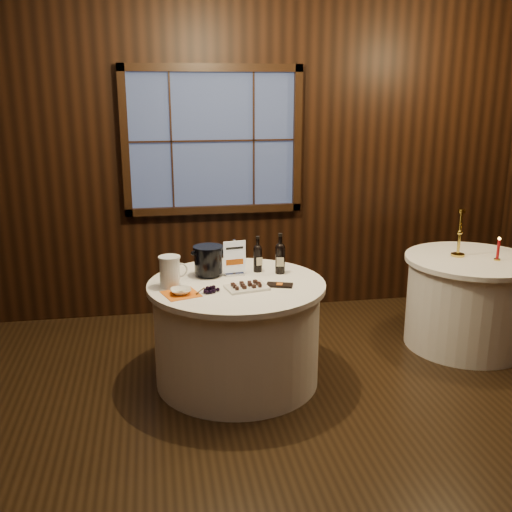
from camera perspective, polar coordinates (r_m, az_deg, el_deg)
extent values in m
plane|color=black|center=(3.75, 0.52, -18.64)|extent=(6.00, 6.00, 0.00)
cube|color=black|center=(5.61, -4.14, 9.41)|extent=(6.00, 0.02, 3.00)
cube|color=navy|center=(5.56, -4.14, 10.91)|extent=(1.50, 0.01, 1.20)
cylinder|color=white|center=(4.44, -1.82, -7.49)|extent=(1.20, 1.20, 0.73)
cylinder|color=white|center=(4.31, -1.87, -2.79)|extent=(1.28, 1.28, 0.04)
cylinder|color=white|center=(5.34, 19.50, -4.34)|extent=(1.00, 1.00, 0.73)
cylinder|color=white|center=(5.23, 19.88, -0.37)|extent=(1.08, 1.08, 0.04)
cube|color=#B5B5BD|center=(4.47, -2.08, -1.71)|extent=(0.15, 0.10, 0.01)
cube|color=#B5B5BD|center=(4.43, -2.09, -0.04)|extent=(0.02, 0.02, 0.26)
cube|color=white|center=(4.42, -2.07, -0.07)|extent=(0.17, 0.03, 0.24)
cylinder|color=black|center=(4.52, 0.16, -0.41)|extent=(0.07, 0.07, 0.18)
sphere|color=black|center=(4.50, 0.16, 0.67)|extent=(0.07, 0.07, 0.07)
cylinder|color=black|center=(4.49, 0.16, 1.27)|extent=(0.02, 0.02, 0.08)
cylinder|color=black|center=(4.48, 0.16, 1.77)|extent=(0.03, 0.03, 0.02)
cube|color=beige|center=(4.49, 0.24, -0.53)|extent=(0.05, 0.01, 0.06)
cylinder|color=black|center=(4.48, 2.31, -0.44)|extent=(0.07, 0.07, 0.20)
sphere|color=black|center=(4.46, 2.32, 0.79)|extent=(0.07, 0.07, 0.07)
cylinder|color=black|center=(4.44, 2.33, 1.47)|extent=(0.03, 0.03, 0.09)
cylinder|color=black|center=(4.43, 2.34, 2.03)|extent=(0.03, 0.03, 0.02)
cube|color=beige|center=(4.45, 2.41, -0.57)|extent=(0.05, 0.01, 0.07)
cylinder|color=black|center=(4.46, -4.53, -1.72)|extent=(0.16, 0.16, 0.03)
cylinder|color=black|center=(4.43, -4.56, -0.43)|extent=(0.21, 0.21, 0.18)
cylinder|color=black|center=(4.40, -4.59, 0.81)|extent=(0.22, 0.22, 0.02)
cube|color=white|center=(4.16, -0.88, -3.03)|extent=(0.32, 0.24, 0.02)
cube|color=black|center=(4.22, 2.26, -2.78)|extent=(0.20, 0.14, 0.02)
cylinder|color=#392714|center=(4.08, -5.34, -3.28)|extent=(0.08, 0.03, 0.03)
cylinder|color=white|center=(4.22, -8.21, -1.55)|extent=(0.14, 0.14, 0.21)
cylinder|color=white|center=(4.19, -8.27, -0.12)|extent=(0.15, 0.15, 0.01)
torus|color=white|center=(4.22, -7.23, -1.37)|extent=(0.11, 0.03, 0.11)
cube|color=orange|center=(4.09, -7.16, -3.61)|extent=(0.29, 0.29, 0.00)
imported|color=white|center=(4.08, -7.16, -3.35)|extent=(0.15, 0.15, 0.03)
cylinder|color=gold|center=(5.23, 18.66, 0.10)|extent=(0.11, 0.11, 0.02)
cylinder|color=gold|center=(5.19, 18.83, 2.04)|extent=(0.02, 0.02, 0.35)
cylinder|color=gold|center=(5.15, 19.02, 4.07)|extent=(0.06, 0.06, 0.03)
cylinder|color=gold|center=(5.22, 21.98, -0.32)|extent=(0.05, 0.05, 0.01)
cylinder|color=#A70C10|center=(5.20, 22.07, 0.58)|extent=(0.02, 0.02, 0.16)
sphere|color=#FFB23F|center=(5.17, 22.17, 1.55)|extent=(0.02, 0.02, 0.02)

